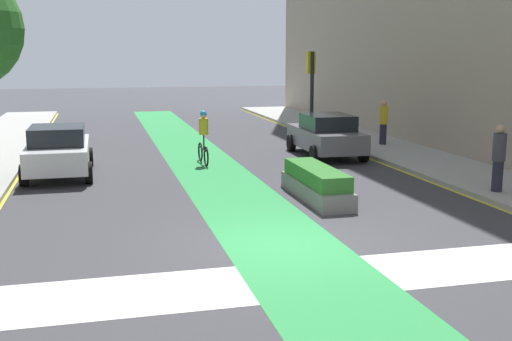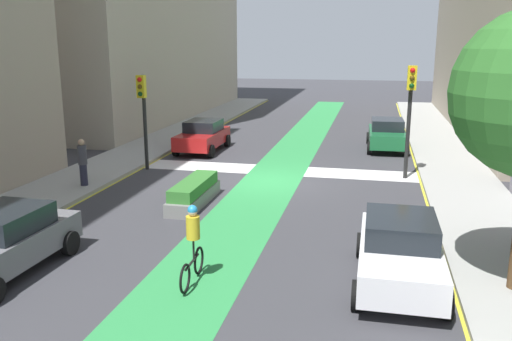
{
  "view_description": "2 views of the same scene",
  "coord_description": "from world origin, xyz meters",
  "px_view_note": "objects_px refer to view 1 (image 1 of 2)",
  "views": [
    {
      "loc": [
        -3.5,
        -11.59,
        3.76
      ],
      "look_at": [
        -0.01,
        2.21,
        1.1
      ],
      "focal_mm": 43.99,
      "sensor_mm": 36.0,
      "label": 1
    },
    {
      "loc": [
        -4.0,
        20.62,
        5.51
      ],
      "look_at": [
        -0.15,
        3.17,
        1.21
      ],
      "focal_mm": 37.73,
      "sensor_mm": 36.0,
      "label": 2
    }
  ],
  "objects_px": {
    "median_planter": "(316,184)",
    "pedestrian_sidewalk_right_b": "(383,122)",
    "car_grey_right_far": "(326,135)",
    "pedestrian_sidewalk_right_a": "(499,157)",
    "car_white_left_far": "(58,150)",
    "traffic_signal_far_right": "(311,78)",
    "cyclist_in_lane": "(203,136)"
  },
  "relations": [
    {
      "from": "car_white_left_far",
      "to": "cyclist_in_lane",
      "type": "xyz_separation_m",
      "value": [
        4.71,
        0.95,
        0.17
      ]
    },
    {
      "from": "traffic_signal_far_right",
      "to": "car_white_left_far",
      "type": "xyz_separation_m",
      "value": [
        -10.25,
        -5.8,
        -1.91
      ]
    },
    {
      "from": "cyclist_in_lane",
      "to": "pedestrian_sidewalk_right_b",
      "type": "relative_size",
      "value": 1.04
    },
    {
      "from": "car_white_left_far",
      "to": "median_planter",
      "type": "distance_m",
      "value": 8.34
    },
    {
      "from": "car_grey_right_far",
      "to": "pedestrian_sidewalk_right_b",
      "type": "distance_m",
      "value": 3.31
    },
    {
      "from": "cyclist_in_lane",
      "to": "pedestrian_sidewalk_right_a",
      "type": "height_order",
      "value": "pedestrian_sidewalk_right_a"
    },
    {
      "from": "pedestrian_sidewalk_right_a",
      "to": "median_planter",
      "type": "distance_m",
      "value": 4.88
    },
    {
      "from": "car_white_left_far",
      "to": "pedestrian_sidewalk_right_b",
      "type": "distance_m",
      "value": 12.69
    },
    {
      "from": "traffic_signal_far_right",
      "to": "pedestrian_sidewalk_right_a",
      "type": "bearing_deg",
      "value": -84.19
    },
    {
      "from": "car_white_left_far",
      "to": "car_grey_right_far",
      "type": "distance_m",
      "value": 9.49
    },
    {
      "from": "pedestrian_sidewalk_right_a",
      "to": "median_planter",
      "type": "height_order",
      "value": "pedestrian_sidewalk_right_a"
    },
    {
      "from": "pedestrian_sidewalk_right_b",
      "to": "cyclist_in_lane",
      "type": "bearing_deg",
      "value": -165.55
    },
    {
      "from": "pedestrian_sidewalk_right_b",
      "to": "car_grey_right_far",
      "type": "bearing_deg",
      "value": -154.31
    },
    {
      "from": "car_grey_right_far",
      "to": "pedestrian_sidewalk_right_b",
      "type": "height_order",
      "value": "pedestrian_sidewalk_right_b"
    },
    {
      "from": "median_planter",
      "to": "pedestrian_sidewalk_right_b",
      "type": "bearing_deg",
      "value": 54.36
    },
    {
      "from": "car_white_left_far",
      "to": "pedestrian_sidewalk_right_a",
      "type": "distance_m",
      "value": 12.87
    },
    {
      "from": "traffic_signal_far_right",
      "to": "pedestrian_sidewalk_right_a",
      "type": "distance_m",
      "value": 11.87
    },
    {
      "from": "traffic_signal_far_right",
      "to": "pedestrian_sidewalk_right_b",
      "type": "bearing_deg",
      "value": -53.97
    },
    {
      "from": "car_white_left_far",
      "to": "car_grey_right_far",
      "type": "height_order",
      "value": "same"
    },
    {
      "from": "car_white_left_far",
      "to": "pedestrian_sidewalk_right_b",
      "type": "relative_size",
      "value": 2.36
    },
    {
      "from": "car_grey_right_far",
      "to": "cyclist_in_lane",
      "type": "bearing_deg",
      "value": -173.42
    },
    {
      "from": "median_planter",
      "to": "car_grey_right_far",
      "type": "bearing_deg",
      "value": 67.48
    },
    {
      "from": "pedestrian_sidewalk_right_b",
      "to": "median_planter",
      "type": "height_order",
      "value": "pedestrian_sidewalk_right_b"
    },
    {
      "from": "cyclist_in_lane",
      "to": "car_white_left_far",
      "type": "bearing_deg",
      "value": -168.55
    },
    {
      "from": "median_planter",
      "to": "traffic_signal_far_right",
      "type": "bearing_deg",
      "value": 71.73
    },
    {
      "from": "car_grey_right_far",
      "to": "cyclist_in_lane",
      "type": "relative_size",
      "value": 2.29
    },
    {
      "from": "traffic_signal_far_right",
      "to": "pedestrian_sidewalk_right_b",
      "type": "relative_size",
      "value": 2.16
    },
    {
      "from": "traffic_signal_far_right",
      "to": "pedestrian_sidewalk_right_b",
      "type": "height_order",
      "value": "traffic_signal_far_right"
    },
    {
      "from": "traffic_signal_far_right",
      "to": "car_white_left_far",
      "type": "bearing_deg",
      "value": -150.5
    },
    {
      "from": "cyclist_in_lane",
      "to": "car_grey_right_far",
      "type": "bearing_deg",
      "value": 6.58
    },
    {
      "from": "car_grey_right_far",
      "to": "cyclist_in_lane",
      "type": "distance_m",
      "value": 4.7
    },
    {
      "from": "pedestrian_sidewalk_right_a",
      "to": "car_grey_right_far",
      "type": "bearing_deg",
      "value": 105.64
    }
  ]
}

